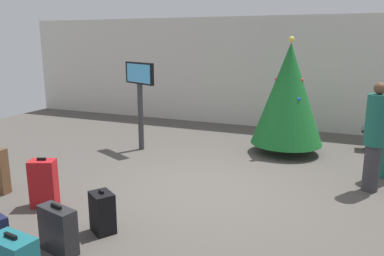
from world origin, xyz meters
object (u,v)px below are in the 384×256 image
(suitcase_0, at_px, (102,212))
(suitcase_3, at_px, (44,183))
(suitcase_5, at_px, (58,230))
(flight_info_kiosk, at_px, (140,89))
(holiday_tree, at_px, (288,94))
(traveller_1, at_px, (375,135))

(suitcase_0, bearing_deg, suitcase_3, 165.54)
(suitcase_3, bearing_deg, suitcase_5, -40.64)
(suitcase_3, bearing_deg, flight_info_kiosk, 93.81)
(suitcase_3, bearing_deg, holiday_tree, 55.89)
(flight_info_kiosk, bearing_deg, holiday_tree, 17.69)
(flight_info_kiosk, xyz_separation_m, traveller_1, (4.65, -0.68, -0.43))
(flight_info_kiosk, bearing_deg, suitcase_5, -72.64)
(flight_info_kiosk, height_order, traveller_1, flight_info_kiosk)
(holiday_tree, xyz_separation_m, suitcase_3, (-2.81, -4.15, -0.93))
(flight_info_kiosk, height_order, suitcase_0, flight_info_kiosk)
(holiday_tree, distance_m, traveller_1, 2.34)
(flight_info_kiosk, distance_m, suitcase_3, 3.35)
(traveller_1, bearing_deg, suitcase_0, -138.37)
(suitcase_0, height_order, suitcase_5, suitcase_5)
(traveller_1, height_order, suitcase_0, traveller_1)
(holiday_tree, bearing_deg, suitcase_5, -108.93)
(suitcase_0, xyz_separation_m, suitcase_5, (-0.18, -0.60, 0.01))
(suitcase_0, distance_m, suitcase_5, 0.62)
(flight_info_kiosk, height_order, suitcase_5, flight_info_kiosk)
(holiday_tree, bearing_deg, traveller_1, -45.42)
(flight_info_kiosk, xyz_separation_m, suitcase_3, (0.21, -3.19, -1.01))
(suitcase_0, bearing_deg, flight_info_kiosk, 112.65)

